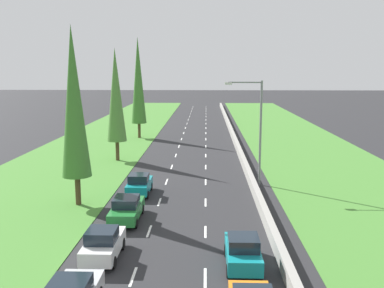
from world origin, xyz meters
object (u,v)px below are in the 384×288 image
object	(u,v)px
poplar_tree_second	(74,103)
poplar_tree_third	(116,95)
white_hatchback_left_lane	(103,244)
teal_hatchback_right_lane	(243,251)
poplar_tree_fourth	(138,81)
teal_hatchback_left_lane	(139,184)
green_sedan_left_lane	(127,209)
street_light_mast	(257,125)

from	to	relation	value
poplar_tree_second	poplar_tree_third	world-z (taller)	poplar_tree_second
white_hatchback_left_lane	poplar_tree_third	xyz separation A→B (m)	(-4.30, 24.99, 6.31)
white_hatchback_left_lane	teal_hatchback_right_lane	world-z (taller)	same
poplar_tree_third	poplar_tree_fourth	size ratio (longest dim) A/B	0.84
poplar_tree_second	teal_hatchback_left_lane	bearing A→B (deg)	34.52
poplar_tree_fourth	poplar_tree_third	bearing A→B (deg)	-89.91
green_sedan_left_lane	teal_hatchback_left_lane	world-z (taller)	teal_hatchback_left_lane
poplar_tree_third	poplar_tree_fourth	xyz separation A→B (m)	(-0.02, 15.93, 1.13)
teal_hatchback_right_lane	white_hatchback_left_lane	bearing A→B (deg)	174.36
white_hatchback_left_lane	green_sedan_left_lane	bearing A→B (deg)	88.30
teal_hatchback_left_lane	teal_hatchback_right_lane	world-z (taller)	same
green_sedan_left_lane	teal_hatchback_right_lane	bearing A→B (deg)	-43.03
street_light_mast	green_sedan_left_lane	bearing A→B (deg)	-135.52
white_hatchback_left_lane	green_sedan_left_lane	distance (m)	5.93
poplar_tree_second	street_light_mast	bearing A→B (deg)	23.98
teal_hatchback_left_lane	poplar_tree_third	bearing A→B (deg)	108.65
poplar_tree_second	teal_hatchback_right_lane	bearing A→B (deg)	-41.15
poplar_tree_second	street_light_mast	world-z (taller)	poplar_tree_second
poplar_tree_second	poplar_tree_third	xyz separation A→B (m)	(-0.27, 15.81, -0.43)
poplar_tree_second	street_light_mast	xyz separation A→B (m)	(13.74, 6.11, -2.35)
green_sedan_left_lane	poplar_tree_fourth	xyz separation A→B (m)	(-4.50, 34.99, 7.47)
teal_hatchback_right_lane	poplar_tree_second	bearing A→B (deg)	138.85
teal_hatchback_left_lane	poplar_tree_fourth	bearing A→B (deg)	98.66
poplar_tree_fourth	street_light_mast	world-z (taller)	poplar_tree_fourth
poplar_tree_second	poplar_tree_fourth	bearing A→B (deg)	90.53
green_sedan_left_lane	teal_hatchback_left_lane	xyz separation A→B (m)	(-0.09, 6.08, 0.02)
white_hatchback_left_lane	poplar_tree_fourth	xyz separation A→B (m)	(-4.32, 40.92, 7.45)
green_sedan_left_lane	teal_hatchback_right_lane	xyz separation A→B (m)	(7.12, -6.65, 0.02)
white_hatchback_left_lane	teal_hatchback_left_lane	distance (m)	12.00
teal_hatchback_left_lane	poplar_tree_second	size ratio (longest dim) A/B	0.30
poplar_tree_second	poplar_tree_third	size ratio (longest dim) A/B	1.07
poplar_tree_third	street_light_mast	world-z (taller)	poplar_tree_third
green_sedan_left_lane	poplar_tree_third	world-z (taller)	poplar_tree_third
poplar_tree_fourth	green_sedan_left_lane	bearing A→B (deg)	-82.68
teal_hatchback_right_lane	poplar_tree_second	size ratio (longest dim) A/B	0.30
street_light_mast	white_hatchback_left_lane	bearing A→B (deg)	-122.42
green_sedan_left_lane	white_hatchback_left_lane	bearing A→B (deg)	-91.70
teal_hatchback_left_lane	poplar_tree_third	distance (m)	15.09
teal_hatchback_right_lane	poplar_tree_second	distance (m)	16.48
white_hatchback_left_lane	street_light_mast	distance (m)	18.63
teal_hatchback_right_lane	street_light_mast	world-z (taller)	street_light_mast
poplar_tree_second	street_light_mast	size ratio (longest dim) A/B	1.45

